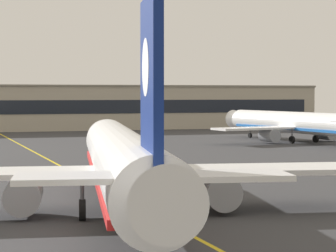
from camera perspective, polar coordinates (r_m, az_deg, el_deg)
taxiway_centreline at (r=58.43m, az=-5.92°, el=-4.87°), size 7.18×179.88×0.01m
airliner_foreground at (r=43.93m, az=-3.75°, el=-2.95°), size 32.36×41.38×11.65m
airliner_background at (r=110.25m, az=10.63°, el=0.22°), size 28.81×36.80×10.38m
safety_cone_by_nose_gear at (r=59.34m, az=-5.26°, el=-4.51°), size 0.44×0.44×0.55m
terminal_building at (r=146.60m, az=-12.56°, el=1.49°), size 133.37×12.40×9.49m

